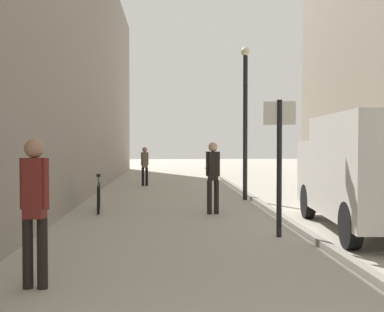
# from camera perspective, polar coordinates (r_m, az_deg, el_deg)

# --- Properties ---
(ground_plane) EXTENTS (80.00, 80.00, 0.00)m
(ground_plane) POSITION_cam_1_polar(r_m,az_deg,el_deg) (13.83, 1.63, -5.89)
(ground_plane) COLOR #A8A093
(building_facade_left) EXTENTS (2.36, 40.00, 9.48)m
(building_facade_left) POSITION_cam_1_polar(r_m,az_deg,el_deg) (14.46, -18.14, 13.23)
(building_facade_left) COLOR gray
(building_facade_left) RESTS_ON ground_plane
(kerb_strip) EXTENTS (0.16, 40.00, 0.12)m
(kerb_strip) POSITION_cam_1_polar(r_m,az_deg,el_deg) (14.04, 8.11, -5.55)
(kerb_strip) COLOR gray
(kerb_strip) RESTS_ON ground_plane
(pedestrian_main_foreground) EXTENTS (0.36, 0.24, 1.84)m
(pedestrian_main_foreground) POSITION_cam_1_polar(r_m,az_deg,el_deg) (6.37, -17.66, -5.08)
(pedestrian_main_foreground) COLOR black
(pedestrian_main_foreground) RESTS_ON ground_plane
(pedestrian_mid_block) EXTENTS (0.31, 0.23, 1.61)m
(pedestrian_mid_block) POSITION_cam_1_polar(r_m,az_deg,el_deg) (20.53, -5.46, -0.86)
(pedestrian_mid_block) COLOR black
(pedestrian_mid_block) RESTS_ON ground_plane
(pedestrian_far_crossing) EXTENTS (0.36, 0.23, 1.80)m
(pedestrian_far_crossing) POSITION_cam_1_polar(r_m,az_deg,el_deg) (12.41, 2.43, -1.92)
(pedestrian_far_crossing) COLOR black
(pedestrian_far_crossing) RESTS_ON ground_plane
(delivery_van) EXTENTS (2.40, 5.11, 2.33)m
(delivery_van) POSITION_cam_1_polar(r_m,az_deg,el_deg) (10.56, 20.04, -1.47)
(delivery_van) COLOR silver
(delivery_van) RESTS_ON ground_plane
(street_sign_post) EXTENTS (0.59, 0.17, 2.60)m
(street_sign_post) POSITION_cam_1_polar(r_m,az_deg,el_deg) (9.51, 10.02, 0.04)
(street_sign_post) COLOR black
(street_sign_post) RESTS_ON ground_plane
(lamp_post) EXTENTS (0.28, 0.28, 4.76)m
(lamp_post) POSITION_cam_1_polar(r_m,az_deg,el_deg) (15.56, 6.15, 4.97)
(lamp_post) COLOR black
(lamp_post) RESTS_ON ground_plane
(bicycle_leaning) EXTENTS (0.27, 1.76, 0.98)m
(bicycle_leaning) POSITION_cam_1_polar(r_m,az_deg,el_deg) (13.14, -10.69, -4.63)
(bicycle_leaning) COLOR black
(bicycle_leaning) RESTS_ON ground_plane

